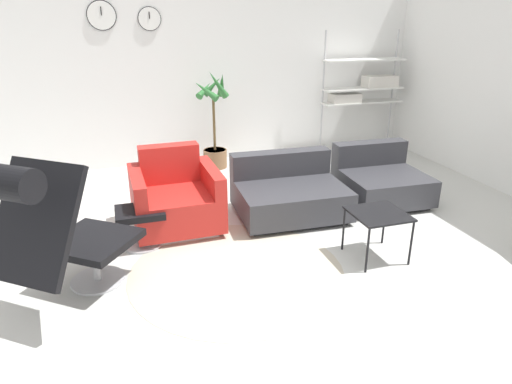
# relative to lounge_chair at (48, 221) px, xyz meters

# --- Properties ---
(ground_plane) EXTENTS (12.00, 12.00, 0.00)m
(ground_plane) POSITION_rel_lounge_chair_xyz_m (1.65, 0.38, -0.73)
(ground_plane) COLOR silver
(wall_back) EXTENTS (12.00, 0.09, 2.80)m
(wall_back) POSITION_rel_lounge_chair_xyz_m (1.65, 3.40, 0.67)
(wall_back) COLOR white
(wall_back) RESTS_ON ground_plane
(round_rug) EXTENTS (1.85, 1.85, 0.01)m
(round_rug) POSITION_rel_lounge_chair_xyz_m (1.38, 0.12, -0.73)
(round_rug) COLOR #BCB29E
(round_rug) RESTS_ON ground_plane
(lounge_chair) EXTENTS (1.15, 1.25, 1.24)m
(lounge_chair) POSITION_rel_lounge_chair_xyz_m (0.00, 0.00, 0.00)
(lounge_chair) COLOR #BCBCC1
(lounge_chair) RESTS_ON ground_plane
(ottoman) EXTENTS (0.44, 0.38, 0.38)m
(ottoman) POSITION_rel_lounge_chair_xyz_m (0.65, 0.85, -0.46)
(ottoman) COLOR #BCBCC1
(ottoman) RESTS_ON ground_plane
(armchair_red) EXTENTS (0.87, 0.84, 0.80)m
(armchair_red) POSITION_rel_lounge_chair_xyz_m (1.03, 1.17, -0.44)
(armchair_red) COLOR silver
(armchair_red) RESTS_ON ground_plane
(couch_low) EXTENTS (1.17, 0.95, 0.63)m
(couch_low) POSITION_rel_lounge_chair_xyz_m (2.24, 1.13, -0.50)
(couch_low) COLOR black
(couch_low) RESTS_ON ground_plane
(couch_second) EXTENTS (0.94, 0.94, 0.63)m
(couch_second) POSITION_rel_lounge_chair_xyz_m (3.42, 1.18, -0.50)
(couch_second) COLOR black
(couch_second) RESTS_ON ground_plane
(side_table) EXTENTS (0.47, 0.47, 0.44)m
(side_table) POSITION_rel_lounge_chair_xyz_m (2.65, -0.00, -0.33)
(side_table) COLOR black
(side_table) RESTS_ON ground_plane
(potted_plant) EXTENTS (0.50, 0.54, 1.39)m
(potted_plant) POSITION_rel_lounge_chair_xyz_m (1.84, 2.97, -0.22)
(potted_plant) COLOR brown
(potted_plant) RESTS_ON ground_plane
(shelf_unit) EXTENTS (1.28, 0.28, 1.84)m
(shelf_unit) POSITION_rel_lounge_chair_xyz_m (4.23, 3.09, 0.29)
(shelf_unit) COLOR #BCBCC1
(shelf_unit) RESTS_ON ground_plane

